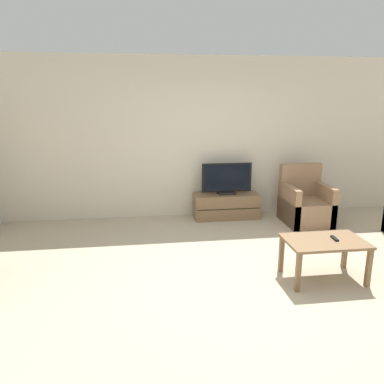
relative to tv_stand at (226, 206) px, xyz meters
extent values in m
plane|color=tan|center=(-0.25, -2.25, -0.21)|extent=(24.00, 24.00, 0.00)
cube|color=beige|center=(-0.25, 0.28, 1.14)|extent=(12.00, 0.06, 2.70)
cube|color=brown|center=(0.00, 0.00, 0.00)|extent=(1.11, 0.42, 0.42)
cube|color=black|center=(0.00, -0.21, 0.00)|extent=(1.08, 0.01, 0.01)
cube|color=black|center=(0.00, 0.00, 0.23)|extent=(0.30, 0.18, 0.04)
cube|color=black|center=(0.00, 0.00, 0.50)|extent=(0.85, 0.03, 0.49)
cube|color=black|center=(0.00, -0.02, 0.50)|extent=(0.79, 0.01, 0.44)
cube|color=#937051|center=(1.24, -0.47, -0.01)|extent=(0.70, 0.76, 0.40)
cube|color=#937051|center=(1.24, -0.16, 0.46)|extent=(0.70, 0.14, 0.55)
cube|color=#937051|center=(0.94, -0.47, 0.11)|extent=(0.10, 0.76, 0.65)
cube|color=#937051|center=(1.54, -0.47, 0.11)|extent=(0.10, 0.76, 0.65)
cube|color=brown|center=(0.60, -2.35, 0.25)|extent=(0.89, 0.57, 0.03)
cube|color=brown|center=(0.19, -2.59, 0.01)|extent=(0.05, 0.05, 0.44)
cube|color=brown|center=(1.01, -2.59, 0.01)|extent=(0.05, 0.05, 0.44)
cube|color=brown|center=(0.19, -2.10, 0.01)|extent=(0.05, 0.05, 0.44)
cube|color=brown|center=(1.01, -2.10, 0.01)|extent=(0.05, 0.05, 0.44)
cube|color=black|center=(0.72, -2.34, 0.27)|extent=(0.05, 0.15, 0.02)
camera|label=1|loc=(-1.43, -6.06, 1.84)|focal=35.00mm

